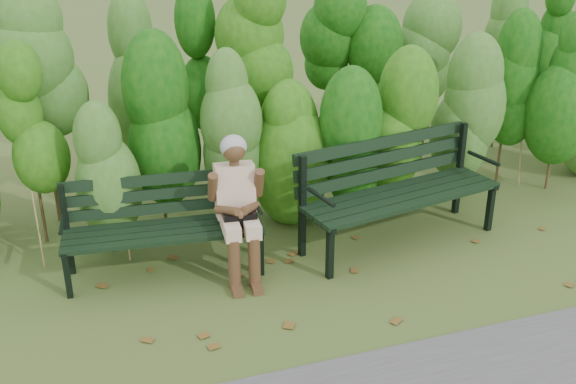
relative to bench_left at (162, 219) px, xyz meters
name	(u,v)px	position (x,y,z in m)	size (l,w,h in m)	color
ground	(301,290)	(1.01, -0.72, -0.49)	(80.00, 80.00, 0.00)	#4F5C2A
hedge_band	(240,88)	(1.01, 1.15, 0.77)	(11.04, 1.67, 2.42)	#47381E
leaf_litter	(308,276)	(1.14, -0.51, -0.49)	(5.60, 2.07, 0.01)	brown
bench_left	(162,219)	(0.00, 0.00, 0.00)	(1.71, 0.70, 0.83)	black
bench_right	(395,183)	(2.15, -0.10, 0.08)	(2.02, 0.99, 0.97)	black
seated_woman	(237,199)	(0.61, -0.23, 0.19)	(0.49, 0.72, 1.21)	beige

